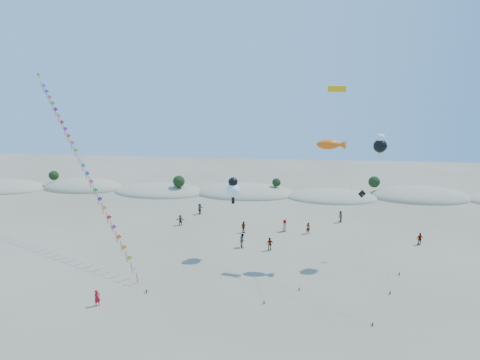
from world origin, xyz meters
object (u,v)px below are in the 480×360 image
kite_train (78,156)px  fish_kite (331,145)px  parafoil_kite (338,94)px  flyer_foreground (97,298)px

kite_train → fish_kite: size_ratio=1.71×
fish_kite → parafoil_kite: 5.55m
kite_train → parafoil_kite: (31.68, -2.27, 7.80)m
fish_kite → flyer_foreground: (-22.35, -12.24, -12.93)m
fish_kite → flyer_foreground: size_ratio=8.98×
parafoil_kite → kite_train: bearing=175.9°
flyer_foreground → parafoil_kite: bearing=-22.3°
kite_train → flyer_foreground: size_ratio=15.39×
fish_kite → parafoil_kite: parafoil_kite is taller
fish_kite → parafoil_kite: size_ratio=0.71×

